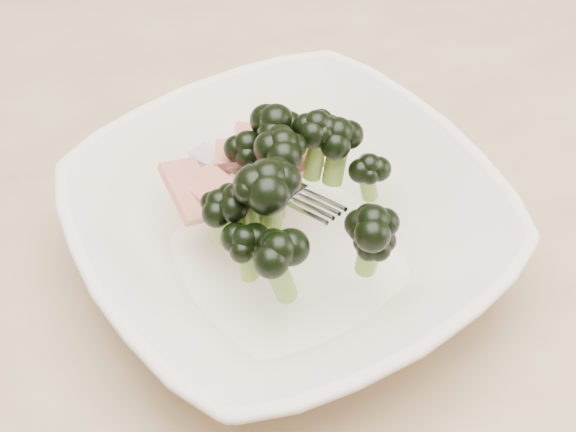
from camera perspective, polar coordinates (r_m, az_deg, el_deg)
The scene contains 2 objects.
dining_table at distance 0.70m, azimuth -1.54°, elevation -3.44°, with size 1.20×0.80×0.75m.
broccoli_dish at distance 0.55m, azimuth -0.03°, elevation -0.62°, with size 0.37×0.37×0.12m.
Camera 1 is at (-0.06, -0.43, 1.21)m, focal length 50.00 mm.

